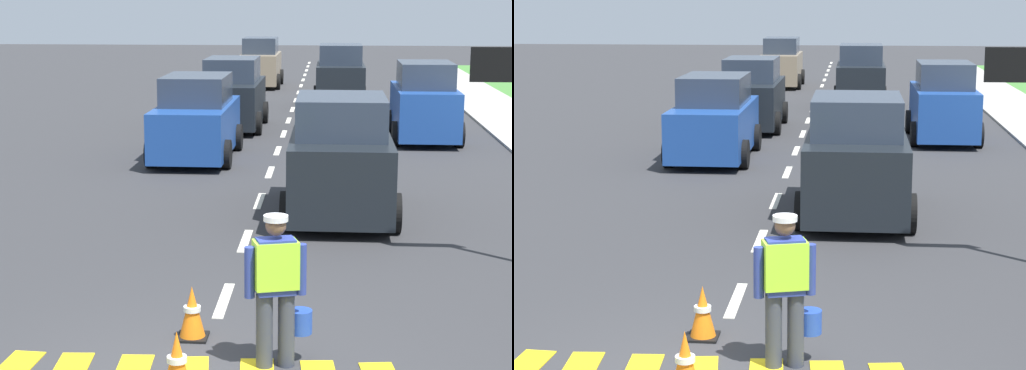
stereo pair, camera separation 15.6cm
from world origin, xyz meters
The scene contains 11 objects.
ground_plane centered at (0.00, 21.00, 0.00)m, with size 96.00×96.00×0.00m, color #333335.
lane_center_line centered at (0.00, 25.20, 0.00)m, with size 0.14×46.40×0.01m.
road_worker centered at (0.82, 0.60, 0.93)m, with size 0.71×0.51×1.67m.
traffic_cone_near centered at (-0.21, 1.34, 0.31)m, with size 0.36×0.36×0.63m.
traffic_cone_far centered at (-0.12, -0.22, 0.33)m, with size 0.36×0.36×0.67m.
car_outgoing_ahead centered at (1.54, 7.65, 1.02)m, with size 2.03×3.90×2.19m.
car_outgoing_far centered at (1.68, 24.46, 1.05)m, with size 1.94×3.91×2.27m.
car_oncoming_second centered at (-1.62, 18.81, 0.99)m, with size 1.98×4.21×2.13m.
car_oncoming_third centered at (-1.80, 32.23, 1.01)m, with size 1.91×4.12×2.17m.
car_parked_far centered at (3.94, 16.91, 1.01)m, with size 1.89×4.03×2.17m.
car_oncoming_lead centered at (-1.92, 13.43, 0.95)m, with size 1.98×4.28×2.05m.
Camera 2 is at (1.51, -8.61, 3.88)m, focal length 64.10 mm.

